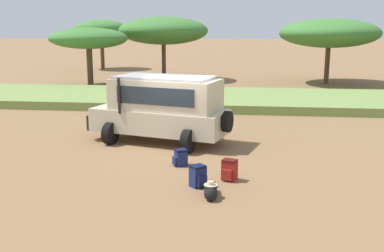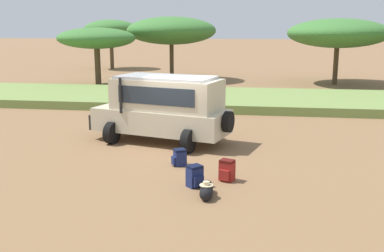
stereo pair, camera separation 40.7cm
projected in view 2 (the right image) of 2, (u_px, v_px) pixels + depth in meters
The scene contains 11 objects.
ground_plane at pixel (178, 149), 15.61m from camera, with size 320.00×320.00×0.00m, color olive.
grass_bank at pixel (210, 99), 25.31m from camera, with size 120.00×7.00×0.44m.
safari_vehicle at pixel (164, 107), 16.30m from camera, with size 5.47×3.51×2.44m.
backpack_beside_front_wheel at pixel (227, 171), 12.32m from camera, with size 0.46×0.45×0.59m.
backpack_cluster_center at pixel (179, 158), 13.69m from camera, with size 0.50×0.45×0.52m.
backpack_near_rear_wheel at pixel (195, 176), 11.85m from camera, with size 0.50×0.50×0.58m.
duffel_bag_low_black_case at pixel (206, 190), 11.19m from camera, with size 0.37×0.93×0.43m.
acacia_tree_far_left at pixel (111, 29), 45.36m from camera, with size 5.29×5.22×4.94m.
acacia_tree_left_mid at pixel (96, 38), 31.90m from camera, with size 5.54×5.47×4.16m.
acacia_tree_centre_back at pixel (171, 31), 35.48m from camera, with size 7.07×6.77×5.00m.
acacia_tree_right_mid at pixel (338, 33), 32.72m from camera, with size 7.29×7.87×4.81m.
Camera 2 is at (2.78, -14.83, 4.12)m, focal length 42.00 mm.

